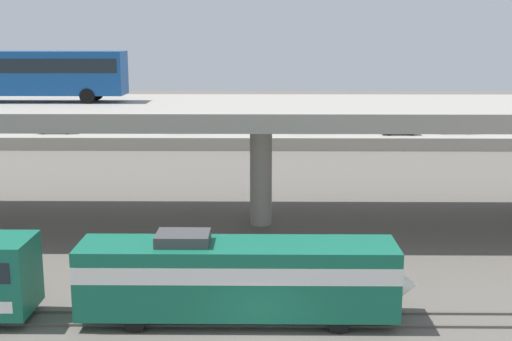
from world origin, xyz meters
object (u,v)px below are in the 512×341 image
at_px(parked_car_0, 467,122).
at_px(parked_car_3, 399,128).
at_px(parked_car_2, 455,127).
at_px(parked_car_5, 311,123).
at_px(parked_car_6, 185,126).
at_px(parked_car_7, 21,124).
at_px(parked_car_1, 309,126).
at_px(parked_car_4, 57,127).
at_px(train_locomotive, 253,275).
at_px(transit_bus_on_overpass, 36,71).

relative_size(parked_car_0, parked_car_3, 1.03).
bearing_deg(parked_car_2, parked_car_3, 9.88).
bearing_deg(parked_car_5, parked_car_6, -168.50).
bearing_deg(parked_car_6, parked_car_7, -4.51).
height_order(parked_car_1, parked_car_7, same).
bearing_deg(parked_car_6, parked_car_0, -174.01).
xyz_separation_m(parked_car_0, parked_car_1, (-19.58, -3.57, 0.00)).
relative_size(parked_car_1, parked_car_4, 1.02).
height_order(parked_car_0, parked_car_1, same).
xyz_separation_m(train_locomotive, parked_car_6, (-8.79, 49.74, 0.04)).
xyz_separation_m(transit_bus_on_overpass, parked_car_5, (21.20, 36.29, -8.23)).
bearing_deg(parked_car_1, parked_car_2, 179.08).
xyz_separation_m(parked_car_1, parked_car_2, (17.08, -0.27, 0.00)).
distance_m(parked_car_2, parked_car_5, 16.86).
xyz_separation_m(train_locomotive, parked_car_0, (25.35, 53.32, 0.04)).
bearing_deg(parked_car_6, parked_car_1, -179.94).
bearing_deg(parked_car_1, train_locomotive, 83.39).
bearing_deg(parked_car_1, transit_bus_on_overpass, 58.14).
distance_m(train_locomotive, parked_car_7, 58.87).
xyz_separation_m(parked_car_0, parked_car_3, (-9.31, -5.03, -0.00)).
bearing_deg(parked_car_7, parked_car_1, -2.59).
relative_size(parked_car_2, parked_car_3, 1.04).
xyz_separation_m(parked_car_0, parked_car_6, (-34.14, -3.58, -0.00)).
height_order(parked_car_4, parked_car_6, same).
bearing_deg(parked_car_4, parked_car_0, 5.05).
height_order(parked_car_4, parked_car_5, same).
distance_m(transit_bus_on_overpass, parked_car_6, 34.76).
bearing_deg(parked_car_0, parked_car_2, -123.15).
bearing_deg(parked_car_2, parked_car_0, -123.15).
height_order(parked_car_0, parked_car_5, same).
relative_size(parked_car_0, parked_car_6, 1.03).
bearing_deg(transit_bus_on_overpass, parked_car_5, 59.71).
bearing_deg(parked_car_3, parked_car_4, 179.02).
distance_m(parked_car_0, parked_car_4, 49.34).
xyz_separation_m(parked_car_1, parked_car_4, (-29.56, -0.78, 0.00)).
distance_m(transit_bus_on_overpass, parked_car_5, 42.82).
bearing_deg(transit_bus_on_overpass, parked_car_7, 111.86).
distance_m(train_locomotive, parked_car_0, 59.04).
bearing_deg(transit_bus_on_overpass, parked_car_6, 79.60).
bearing_deg(parked_car_5, parked_car_7, -177.57).
relative_size(train_locomotive, parked_car_2, 3.49).
height_order(parked_car_3, parked_car_5, same).
xyz_separation_m(parked_car_2, parked_car_3, (-6.80, -1.18, -0.00)).
relative_size(train_locomotive, parked_car_7, 3.52).
bearing_deg(train_locomotive, parked_car_5, 83.19).
relative_size(parked_car_2, parked_car_5, 0.94).
distance_m(parked_car_1, parked_car_6, 14.56).
relative_size(parked_car_0, parked_car_2, 0.98).
bearing_deg(parked_car_0, transit_bus_on_overpass, -137.56).
xyz_separation_m(parked_car_2, parked_car_6, (-31.63, 0.26, -0.00)).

